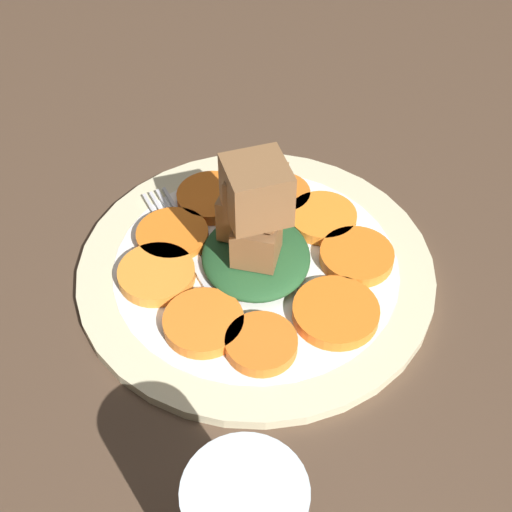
{
  "coord_description": "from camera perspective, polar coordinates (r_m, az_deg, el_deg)",
  "views": [
    {
      "loc": [
        41.77,
        -1.9,
        48.59
      ],
      "look_at": [
        0.0,
        0.0,
        4.1
      ],
      "focal_mm": 50.0,
      "sensor_mm": 36.0,
      "label": 1
    }
  ],
  "objects": [
    {
      "name": "table_slab",
      "position": [
        0.63,
        0.0,
        -1.92
      ],
      "size": [
        120.0,
        120.0,
        2.0
      ],
      "primitive_type": "cube",
      "color": "#4C3828",
      "rests_on": "ground"
    },
    {
      "name": "plate",
      "position": [
        0.62,
        0.0,
        -1.0
      ],
      "size": [
        30.97,
        30.97,
        1.05
      ],
      "color": "beige",
      "rests_on": "table_slab"
    },
    {
      "name": "carrot_slice_0",
      "position": [
        0.56,
        0.33,
        -7.03
      ],
      "size": [
        5.69,
        5.69,
        1.1
      ],
      "primitive_type": "cylinder",
      "color": "orange",
      "rests_on": "plate"
    },
    {
      "name": "carrot_slice_1",
      "position": [
        0.58,
        6.4,
        -4.49
      ],
      "size": [
        7.04,
        7.04,
        1.1
      ],
      "primitive_type": "cylinder",
      "color": "orange",
      "rests_on": "plate"
    },
    {
      "name": "carrot_slice_2",
      "position": [
        0.62,
        8.08,
        -0.14
      ],
      "size": [
        6.43,
        6.43,
        1.1
      ],
      "primitive_type": "cylinder",
      "color": "orange",
      "rests_on": "plate"
    },
    {
      "name": "carrot_slice_3",
      "position": [
        0.65,
        5.34,
        3.06
      ],
      "size": [
        6.22,
        6.22,
        1.1
      ],
      "primitive_type": "cylinder",
      "color": "orange",
      "rests_on": "plate"
    },
    {
      "name": "carrot_slice_4",
      "position": [
        0.67,
        1.96,
        4.86
      ],
      "size": [
        5.63,
        5.63,
        1.1
      ],
      "primitive_type": "cylinder",
      "color": "orange",
      "rests_on": "plate"
    },
    {
      "name": "carrot_slice_5",
      "position": [
        0.67,
        -3.59,
        4.7
      ],
      "size": [
        6.49,
        6.49,
        1.1
      ],
      "primitive_type": "cylinder",
      "color": "orange",
      "rests_on": "plate"
    },
    {
      "name": "carrot_slice_6",
      "position": [
        0.64,
        -6.69,
        1.61
      ],
      "size": [
        6.42,
        6.42,
        1.1
      ],
      "primitive_type": "cylinder",
      "color": "orange",
      "rests_on": "plate"
    },
    {
      "name": "carrot_slice_7",
      "position": [
        0.61,
        -7.96,
        -1.45
      ],
      "size": [
        6.55,
        6.55,
        1.1
      ],
      "primitive_type": "cylinder",
      "color": "orange",
      "rests_on": "plate"
    },
    {
      "name": "carrot_slice_8",
      "position": [
        0.57,
        -4.22,
        -5.33
      ],
      "size": [
        6.49,
        6.49,
        1.1
      ],
      "primitive_type": "cylinder",
      "color": "orange",
      "rests_on": "plate"
    },
    {
      "name": "center_pile",
      "position": [
        0.59,
        -0.14,
        2.37
      ],
      "size": [
        10.38,
        9.35,
        11.5
      ],
      "color": "#235128",
      "rests_on": "plate"
    },
    {
      "name": "fork",
      "position": [
        0.63,
        -5.31,
        0.29
      ],
      "size": [
        17.79,
        9.11,
        0.4
      ],
      "rotation": [
        0.0,
        0.0,
        0.42
      ],
      "color": "silver",
      "rests_on": "plate"
    }
  ]
}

